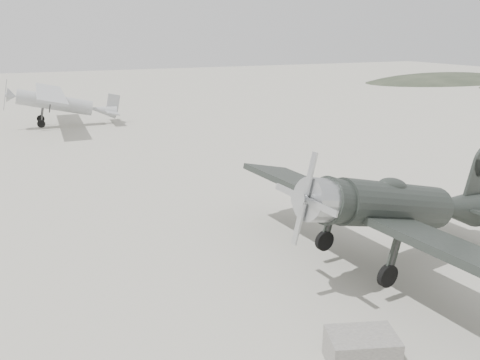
# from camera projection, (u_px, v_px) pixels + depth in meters

# --- Properties ---
(ground) EXTENTS (160.00, 160.00, 0.00)m
(ground) POSITION_uv_depth(u_px,v_px,m) (239.00, 274.00, 13.66)
(ground) COLOR #9E9B8C
(ground) RESTS_ON ground
(hill_northeast) EXTENTS (32.00, 16.00, 5.20)m
(hill_northeast) POSITION_uv_depth(u_px,v_px,m) (445.00, 81.00, 67.70)
(hill_northeast) COLOR #2A3124
(hill_northeast) RESTS_ON ground
(lowwing_monoplane) EXTENTS (8.02, 11.21, 3.60)m
(lowwing_monoplane) POSITION_uv_depth(u_px,v_px,m) (400.00, 206.00, 13.62)
(lowwing_monoplane) COLOR black
(lowwing_monoplane) RESTS_ON ground
(highwing_monoplane) EXTENTS (7.88, 11.03, 3.15)m
(highwing_monoplane) POSITION_uv_depth(u_px,v_px,m) (60.00, 100.00, 34.43)
(highwing_monoplane) COLOR #929496
(highwing_monoplane) RESTS_ON ground
(equipment_block) EXTENTS (1.64, 1.30, 0.72)m
(equipment_block) POSITION_uv_depth(u_px,v_px,m) (361.00, 349.00, 9.86)
(equipment_block) COLOR #5F5C59
(equipment_block) RESTS_ON ground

